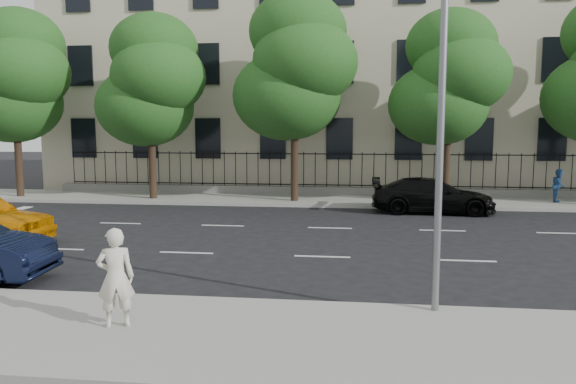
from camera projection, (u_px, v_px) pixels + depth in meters
name	position (u px, v px, depth m)	size (l,w,h in m)	color
ground	(316.00, 281.00, 13.53)	(120.00, 120.00, 0.00)	black
near_sidewalk	(298.00, 341.00, 9.58)	(60.00, 4.00, 0.15)	gray
far_sidewalk	(337.00, 200.00, 27.32)	(60.00, 4.00, 0.15)	gray
lane_markings	(327.00, 240.00, 18.21)	(49.60, 4.62, 0.01)	silver
masonry_building	(344.00, 40.00, 35.07)	(34.60, 12.11, 18.50)	beige
iron_fence	(338.00, 185.00, 28.93)	(30.00, 0.50, 2.20)	slate
street_light	(439.00, 52.00, 10.87)	(0.25, 3.32, 8.05)	slate
tree_a	(17.00, 77.00, 27.91)	(5.71, 5.31, 9.39)	#382619
tree_b	(152.00, 81.00, 27.09)	(5.53, 5.12, 8.97)	#382619
tree_c	(296.00, 67.00, 26.17)	(5.89, 5.50, 9.80)	#382619
tree_d	(449.00, 78.00, 25.39)	(5.34, 4.94, 8.84)	#382619
black_sedan	(433.00, 196.00, 23.88)	(2.09, 5.14, 1.49)	black
woman_near	(116.00, 277.00, 9.96)	(0.66, 0.43, 1.80)	beige
pedestrian_far	(559.00, 185.00, 26.18)	(0.75, 0.59, 1.55)	#295294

